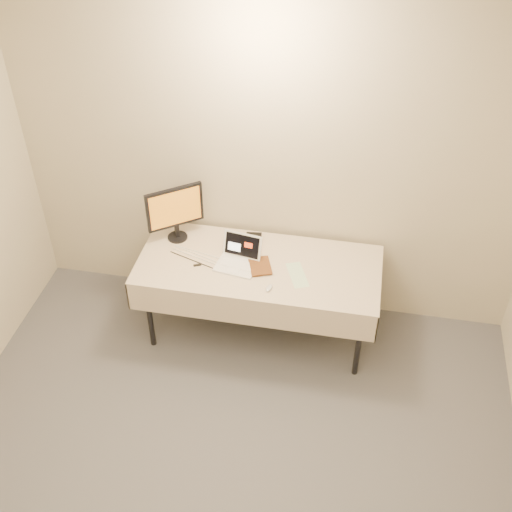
% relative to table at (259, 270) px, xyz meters
% --- Properties ---
extents(back_wall, '(4.00, 0.10, 2.70)m').
position_rel_table_xyz_m(back_wall, '(0.00, 0.45, 0.67)').
color(back_wall, beige).
rests_on(back_wall, ground).
extents(table, '(1.86, 0.81, 0.74)m').
position_rel_table_xyz_m(table, '(0.00, 0.00, 0.00)').
color(table, black).
rests_on(table, ground).
extents(laptop, '(0.35, 0.32, 0.21)m').
position_rel_table_xyz_m(laptop, '(-0.15, -0.01, 0.11)').
color(laptop, white).
rests_on(laptop, table).
extents(monitor, '(0.38, 0.30, 0.47)m').
position_rel_table_xyz_m(monitor, '(-0.70, 0.20, 0.34)').
color(monitor, black).
rests_on(monitor, table).
extents(book, '(0.16, 0.07, 0.22)m').
position_rel_table_xyz_m(book, '(-0.06, -0.06, 0.17)').
color(book, '#99531B').
rests_on(book, table).
extents(alarm_clock, '(0.13, 0.06, 0.05)m').
position_rel_table_xyz_m(alarm_clock, '(-0.10, 0.30, 0.09)').
color(alarm_clock, black).
rests_on(alarm_clock, table).
extents(clicker, '(0.06, 0.09, 0.02)m').
position_rel_table_xyz_m(clicker, '(0.12, -0.26, 0.07)').
color(clicker, '#B9B9BC').
rests_on(clicker, table).
extents(paper_form, '(0.22, 0.31, 0.00)m').
position_rel_table_xyz_m(paper_form, '(0.31, -0.07, 0.06)').
color(paper_form, '#BADDB0').
rests_on(paper_form, table).
extents(usb_dongle, '(0.06, 0.04, 0.01)m').
position_rel_table_xyz_m(usb_dongle, '(-0.46, -0.10, 0.07)').
color(usb_dongle, black).
rests_on(usb_dongle, table).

